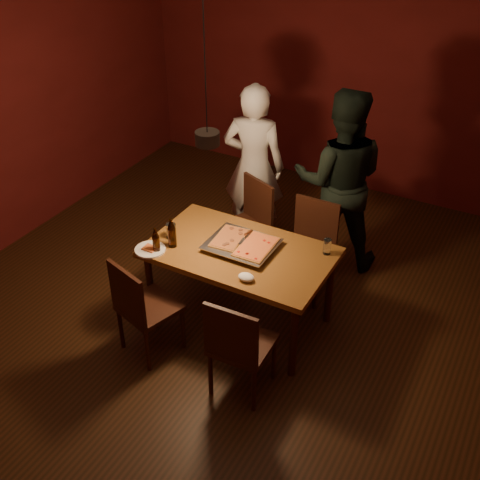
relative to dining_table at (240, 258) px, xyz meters
The scene contains 19 objects.
room_shell 0.76m from the dining_table, 144.17° to the right, with size 6.00×6.00×6.00m.
dining_table is the anchor object (origin of this frame).
chair_far_left 0.90m from the dining_table, 112.90° to the left, with size 0.55×0.55×0.49m.
chair_far_right 0.82m from the dining_table, 65.81° to the left, with size 0.42×0.42×0.49m.
chair_near_left 0.89m from the dining_table, 124.02° to the right, with size 0.52×0.52×0.49m.
chair_near_right 0.85m from the dining_table, 62.36° to the right, with size 0.44×0.44×0.49m.
pizza_tray 0.10m from the dining_table, 95.23° to the left, with size 0.55×0.45×0.05m, color silver.
pizza_meat 0.19m from the dining_table, 161.28° to the left, with size 0.22×0.35×0.02m, color maroon.
pizza_cheese 0.19m from the dining_table, 15.08° to the left, with size 0.25×0.40×0.02m, color gold.
spatula 0.14m from the dining_table, 97.67° to the left, with size 0.09×0.24×0.04m, color silver, non-canonical shape.
beer_bottle_a 0.70m from the dining_table, 149.50° to the right, with size 0.06×0.06×0.22m.
beer_bottle_b 0.60m from the dining_table, 157.35° to the right, with size 0.07×0.07×0.26m.
water_glass_left 0.62m from the dining_table, 169.19° to the right, with size 0.08×0.08×0.13m, color silver.
water_glass_right 0.72m from the dining_table, 25.16° to the left, with size 0.06×0.06×0.13m, color silver.
plate_slice 0.74m from the dining_table, 150.96° to the right, with size 0.25×0.25×0.03m.
napkin 0.42m from the dining_table, 54.46° to the right, with size 0.13×0.10×0.05m, color white.
diner_white 1.34m from the dining_table, 112.97° to the left, with size 0.62×0.41×1.70m, color silver.
diner_dark 1.34m from the dining_table, 74.24° to the left, with size 0.87×0.68×1.78m, color black.
pendant_lamp 1.11m from the dining_table, 144.17° to the right, with size 0.18×0.18×1.10m.
Camera 1 is at (2.14, -3.40, 3.54)m, focal length 45.00 mm.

